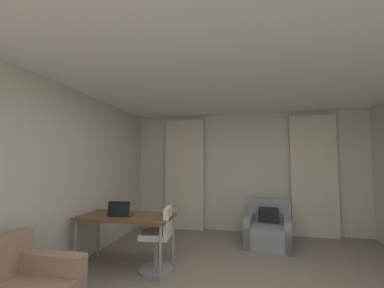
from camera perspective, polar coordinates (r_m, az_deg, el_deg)
The scene contains 9 objects.
wall_window at distance 5.56m, azimuth 12.51°, elevation -6.43°, with size 5.12×0.06×2.60m.
wall_left at distance 3.55m, azimuth -32.82°, elevation -7.22°, with size 0.06×6.12×2.60m.
ceiling at distance 2.75m, azimuth 12.68°, elevation 19.50°, with size 5.12×6.12×0.06m, color white.
curtain_left_panel at distance 5.59m, azimuth -1.82°, elevation -7.03°, with size 0.90×0.06×2.50m.
curtain_right_panel at distance 5.61m, azimuth 26.80°, elevation -6.57°, with size 0.90×0.06×2.50m.
armchair at distance 4.95m, azimuth 17.61°, elevation -18.82°, with size 0.92×0.95×0.80m.
desk at distance 3.83m, azimuth -15.25°, elevation -16.81°, with size 1.35×0.66×0.74m.
desk_chair at distance 3.70m, azimuth -7.88°, elevation -22.02°, with size 0.48×0.48×0.88m.
laptop at distance 3.79m, azimuth -16.52°, elevation -15.28°, with size 0.34×0.28×0.22m.
Camera 1 is at (-0.05, -2.52, 1.53)m, focal length 22.57 mm.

